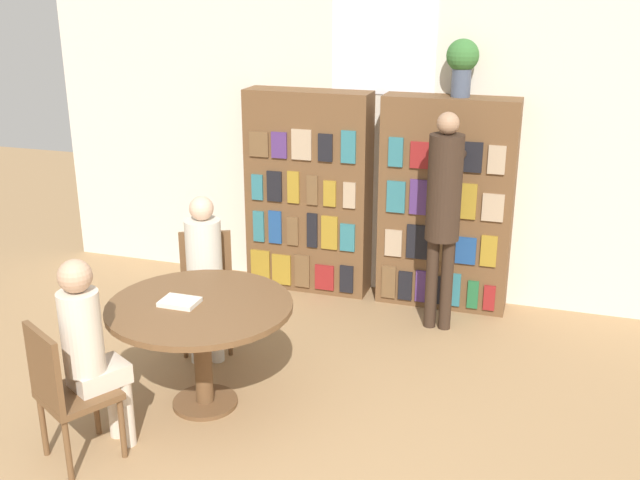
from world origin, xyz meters
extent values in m
cube|color=beige|center=(0.00, 3.91, 1.50)|extent=(6.40, 0.06, 3.00)
cube|color=white|center=(0.00, 3.87, 2.35)|extent=(0.90, 0.01, 1.10)
cube|color=brown|center=(-0.62, 3.72, 0.92)|extent=(1.12, 0.32, 1.83)
cube|color=olive|center=(-1.04, 3.55, 0.21)|extent=(0.18, 0.02, 0.31)
cube|color=olive|center=(-0.83, 3.55, 0.20)|extent=(0.18, 0.02, 0.29)
cube|color=brown|center=(-0.63, 3.55, 0.21)|extent=(0.14, 0.02, 0.31)
cube|color=maroon|center=(-0.41, 3.55, 0.18)|extent=(0.18, 0.02, 0.23)
cube|color=black|center=(-0.21, 3.55, 0.19)|extent=(0.12, 0.02, 0.25)
cube|color=#2D707A|center=(-1.05, 3.55, 0.60)|extent=(0.10, 0.02, 0.29)
cube|color=navy|center=(-0.89, 3.55, 0.61)|extent=(0.12, 0.02, 0.30)
cube|color=brown|center=(-0.72, 3.55, 0.59)|extent=(0.10, 0.02, 0.26)
cube|color=black|center=(-0.53, 3.55, 0.62)|extent=(0.09, 0.02, 0.32)
cube|color=olive|center=(-0.37, 3.55, 0.61)|extent=(0.15, 0.02, 0.30)
cube|color=#2D707A|center=(-0.20, 3.55, 0.58)|extent=(0.13, 0.02, 0.25)
cube|color=#2D707A|center=(-1.05, 3.55, 0.97)|extent=(0.10, 0.02, 0.23)
cube|color=black|center=(-0.88, 3.55, 0.99)|extent=(0.14, 0.02, 0.27)
cube|color=olive|center=(-0.70, 3.55, 1.00)|extent=(0.11, 0.02, 0.29)
cube|color=brown|center=(-0.53, 3.55, 0.99)|extent=(0.10, 0.02, 0.26)
cube|color=olive|center=(-0.37, 3.55, 0.97)|extent=(0.11, 0.02, 0.23)
cube|color=tan|center=(-0.19, 3.55, 0.97)|extent=(0.11, 0.02, 0.23)
cube|color=brown|center=(-1.02, 3.55, 1.36)|extent=(0.18, 0.02, 0.22)
cube|color=#4C2D6B|center=(-0.83, 3.55, 1.37)|extent=(0.14, 0.02, 0.23)
cube|color=tan|center=(-0.62, 3.55, 1.39)|extent=(0.18, 0.02, 0.26)
cube|color=black|center=(-0.41, 3.55, 1.37)|extent=(0.13, 0.02, 0.24)
cube|color=#2D707A|center=(-0.20, 3.55, 1.39)|extent=(0.13, 0.02, 0.28)
cube|color=brown|center=(0.62, 3.72, 0.92)|extent=(1.12, 0.32, 1.83)
cube|color=brown|center=(0.18, 3.55, 0.21)|extent=(0.12, 0.02, 0.30)
cube|color=black|center=(0.33, 3.55, 0.19)|extent=(0.12, 0.02, 0.26)
cube|color=#4C2D6B|center=(0.47, 3.55, 0.20)|extent=(0.09, 0.02, 0.29)
cube|color=black|center=(0.63, 3.55, 0.19)|extent=(0.10, 0.02, 0.25)
cube|color=#2D707A|center=(0.76, 3.55, 0.21)|extent=(0.10, 0.02, 0.30)
cube|color=#236638|center=(0.92, 3.55, 0.18)|extent=(0.09, 0.02, 0.25)
cube|color=maroon|center=(1.06, 3.55, 0.17)|extent=(0.10, 0.02, 0.22)
cube|color=tan|center=(0.21, 3.55, 0.58)|extent=(0.15, 0.02, 0.24)
cube|color=black|center=(0.42, 3.55, 0.61)|extent=(0.18, 0.02, 0.30)
cube|color=brown|center=(0.62, 3.55, 0.57)|extent=(0.16, 0.02, 0.22)
cube|color=navy|center=(0.83, 3.55, 0.58)|extent=(0.17, 0.02, 0.23)
cube|color=olive|center=(1.02, 3.55, 0.59)|extent=(0.13, 0.02, 0.27)
cube|color=#2D707A|center=(0.22, 3.55, 0.99)|extent=(0.16, 0.02, 0.27)
cube|color=#4C2D6B|center=(0.42, 3.55, 1.01)|extent=(0.16, 0.02, 0.30)
cube|color=navy|center=(0.63, 3.55, 1.00)|extent=(0.17, 0.02, 0.29)
cube|color=olive|center=(0.83, 3.55, 1.01)|extent=(0.13, 0.02, 0.30)
cube|color=tan|center=(1.03, 3.55, 0.97)|extent=(0.17, 0.02, 0.23)
cube|color=#2D707A|center=(0.20, 3.55, 1.38)|extent=(0.12, 0.02, 0.25)
cube|color=maroon|center=(0.41, 3.55, 1.36)|extent=(0.16, 0.02, 0.22)
cube|color=brown|center=(0.62, 3.55, 1.37)|extent=(0.17, 0.02, 0.22)
cube|color=black|center=(0.82, 3.55, 1.38)|extent=(0.18, 0.02, 0.25)
cube|color=tan|center=(1.03, 3.55, 1.37)|extent=(0.14, 0.02, 0.23)
cylinder|color=#475166|center=(0.69, 3.72, 1.94)|extent=(0.16, 0.16, 0.22)
sphere|color=#387033|center=(0.69, 3.72, 2.16)|extent=(0.26, 0.26, 0.26)
cylinder|color=brown|center=(-0.63, 1.53, 0.01)|extent=(0.44, 0.44, 0.03)
cylinder|color=brown|center=(-0.63, 1.53, 0.37)|extent=(0.12, 0.12, 0.68)
cylinder|color=brown|center=(-0.63, 1.53, 0.73)|extent=(1.21, 1.21, 0.04)
cube|color=brown|center=(-1.06, 0.78, 0.42)|extent=(0.55, 0.55, 0.04)
cube|color=brown|center=(-1.15, 0.62, 0.66)|extent=(0.36, 0.23, 0.45)
cylinder|color=brown|center=(-1.12, 1.01, 0.20)|extent=(0.04, 0.04, 0.40)
cylinder|color=brown|center=(-0.83, 0.84, 0.20)|extent=(0.04, 0.04, 0.40)
cylinder|color=brown|center=(-1.29, 0.71, 0.20)|extent=(0.04, 0.04, 0.40)
cylinder|color=brown|center=(-1.00, 0.54, 0.20)|extent=(0.04, 0.04, 0.40)
cube|color=brown|center=(-0.98, 2.32, 0.42)|extent=(0.53, 0.53, 0.04)
cube|color=brown|center=(-1.06, 2.48, 0.66)|extent=(0.38, 0.20, 0.45)
cylinder|color=brown|center=(-0.76, 2.23, 0.20)|extent=(0.04, 0.04, 0.40)
cylinder|color=brown|center=(-1.07, 2.09, 0.20)|extent=(0.04, 0.04, 0.40)
cylinder|color=brown|center=(-0.90, 2.54, 0.20)|extent=(0.04, 0.04, 0.40)
cylinder|color=brown|center=(-1.21, 2.40, 0.20)|extent=(0.04, 0.04, 0.40)
cube|color=beige|center=(-0.92, 2.19, 0.50)|extent=(0.38, 0.40, 0.12)
cylinder|color=beige|center=(-0.96, 2.26, 0.81)|extent=(0.27, 0.27, 0.50)
sphere|color=#DBB293|center=(-0.96, 2.26, 1.15)|extent=(0.18, 0.18, 0.18)
cylinder|color=beige|center=(-0.81, 2.12, 0.22)|extent=(0.10, 0.10, 0.44)
cylinder|color=beige|center=(-0.95, 2.06, 0.22)|extent=(0.10, 0.10, 0.44)
cube|color=beige|center=(-0.99, 0.90, 0.50)|extent=(0.37, 0.40, 0.12)
cylinder|color=beige|center=(-1.03, 0.83, 0.81)|extent=(0.24, 0.24, 0.50)
sphere|color=tan|center=(-1.03, 0.83, 1.16)|extent=(0.20, 0.20, 0.20)
cylinder|color=beige|center=(-0.99, 1.03, 0.22)|extent=(0.10, 0.10, 0.44)
cylinder|color=beige|center=(-0.88, 0.96, 0.22)|extent=(0.10, 0.10, 0.44)
cylinder|color=#332319|center=(0.61, 3.21, 0.39)|extent=(0.10, 0.10, 0.78)
cylinder|color=#332319|center=(0.73, 3.21, 0.39)|extent=(0.10, 0.10, 0.78)
cylinder|color=#332319|center=(0.67, 3.21, 1.20)|extent=(0.27, 0.27, 0.84)
sphere|color=#A37A5B|center=(0.67, 3.21, 1.70)|extent=(0.17, 0.17, 0.17)
cylinder|color=#332319|center=(0.75, 3.46, 1.41)|extent=(0.07, 0.30, 0.07)
cube|color=silver|center=(-0.75, 1.48, 0.76)|extent=(0.24, 0.18, 0.03)
camera|label=1|loc=(1.47, -2.46, 2.73)|focal=42.00mm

